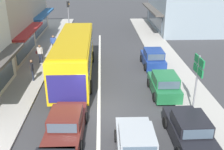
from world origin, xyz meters
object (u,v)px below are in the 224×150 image
object	(u,v)px
parked_hatchback_kerb_third	(153,58)
pedestrian_far_walker	(53,42)
parked_sedan_kerb_front	(190,131)
pedestrian_with_handbag_near	(40,53)
traffic_light_downstreet	(68,13)
sedan_adjacent_lane_lead	(66,125)
parked_hatchback_kerb_second	(164,85)
pedestrian_browsing_midblock	(32,69)
city_bus	(75,54)
sedan_behind_bus_mid	(136,146)
directional_road_sign	(198,71)

from	to	relation	value
parked_hatchback_kerb_third	pedestrian_far_walker	world-z (taller)	pedestrian_far_walker
parked_sedan_kerb_front	pedestrian_with_handbag_near	distance (m)	15.05
parked_sedan_kerb_front	traffic_light_downstreet	bearing A→B (deg)	111.13
sedan_adjacent_lane_lead	parked_hatchback_kerb_third	xyz separation A→B (m)	(6.29, 9.88, 0.05)
parked_sedan_kerb_front	parked_hatchback_kerb_second	world-z (taller)	parked_hatchback_kerb_second
parked_hatchback_kerb_second	traffic_light_downstreet	xyz separation A→B (m)	(-8.14, 16.04, 2.15)
pedestrian_with_handbag_near	sedan_adjacent_lane_lead	bearing A→B (deg)	-71.61
parked_sedan_kerb_front	parked_hatchback_kerb_second	xyz separation A→B (m)	(-0.09, 5.26, 0.05)
parked_hatchback_kerb_third	pedestrian_browsing_midblock	size ratio (longest dim) A/B	2.27
pedestrian_with_handbag_near	pedestrian_far_walker	bearing A→B (deg)	78.47
pedestrian_browsing_midblock	traffic_light_downstreet	bearing A→B (deg)	84.69
sedan_adjacent_lane_lead	parked_hatchback_kerb_second	xyz separation A→B (m)	(6.06, 4.55, 0.05)
sedan_adjacent_lane_lead	city_bus	bearing A→B (deg)	91.65
traffic_light_downstreet	pedestrian_browsing_midblock	bearing A→B (deg)	-95.31
sedan_adjacent_lane_lead	traffic_light_downstreet	bearing A→B (deg)	95.76
sedan_behind_bus_mid	parked_hatchback_kerb_third	distance (m)	12.03
sedan_adjacent_lane_lead	parked_hatchback_kerb_second	distance (m)	7.58
sedan_behind_bus_mid	pedestrian_with_handbag_near	xyz separation A→B (m)	(-6.96, 12.56, 0.40)
sedan_adjacent_lane_lead	pedestrian_with_handbag_near	world-z (taller)	pedestrian_with_handbag_near
city_bus	pedestrian_far_walker	xyz separation A→B (m)	(-2.70, 6.17, -0.81)
traffic_light_downstreet	parked_sedan_kerb_front	bearing A→B (deg)	-68.87
sedan_adjacent_lane_lead	sedan_behind_bus_mid	world-z (taller)	same
parked_hatchback_kerb_second	pedestrian_far_walker	xyz separation A→B (m)	(-8.98, 9.44, 0.36)
pedestrian_browsing_midblock	parked_hatchback_kerb_third	bearing A→B (deg)	16.84
pedestrian_with_handbag_near	city_bus	bearing A→B (deg)	-41.33
parked_hatchback_kerb_second	directional_road_sign	bearing A→B (deg)	-63.41
pedestrian_browsing_midblock	directional_road_sign	bearing A→B (deg)	-24.56
sedan_behind_bus_mid	city_bus	bearing A→B (deg)	110.54
sedan_behind_bus_mid	parked_hatchback_kerb_second	distance (m)	6.89
city_bus	parked_hatchback_kerb_second	bearing A→B (deg)	-27.49
city_bus	sedan_behind_bus_mid	distance (m)	10.34
pedestrian_with_handbag_near	pedestrian_far_walker	distance (m)	3.29
pedestrian_with_handbag_near	pedestrian_browsing_midblock	distance (m)	3.81
parked_hatchback_kerb_second	traffic_light_downstreet	size ratio (longest dim) A/B	0.88
traffic_light_downstreet	pedestrian_with_handbag_near	world-z (taller)	traffic_light_downstreet
traffic_light_downstreet	pedestrian_browsing_midblock	size ratio (longest dim) A/B	2.58
pedestrian_far_walker	parked_hatchback_kerb_second	bearing A→B (deg)	-46.43
pedestrian_far_walker	pedestrian_with_handbag_near	bearing A→B (deg)	-101.53
city_bus	pedestrian_browsing_midblock	bearing A→B (deg)	-164.62
parked_sedan_kerb_front	pedestrian_with_handbag_near	bearing A→B (deg)	130.30
city_bus	directional_road_sign	xyz separation A→B (m)	(7.51, -5.72, 0.82)
sedan_behind_bus_mid	parked_sedan_kerb_front	distance (m)	2.98
directional_road_sign	pedestrian_with_handbag_near	size ratio (longest dim) A/B	2.21
directional_road_sign	city_bus	bearing A→B (deg)	142.72
directional_road_sign	traffic_light_downstreet	bearing A→B (deg)	116.86
pedestrian_browsing_midblock	parked_hatchback_kerb_second	bearing A→B (deg)	-14.38
city_bus	pedestrian_far_walker	distance (m)	6.78
sedan_behind_bus_mid	parked_hatchback_kerb_third	bearing A→B (deg)	75.98
sedan_behind_bus_mid	pedestrian_browsing_midblock	size ratio (longest dim) A/B	2.59
sedan_behind_bus_mid	sedan_adjacent_lane_lead	bearing A→B (deg)	151.99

